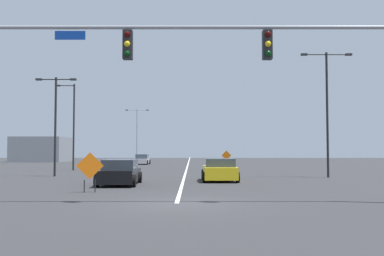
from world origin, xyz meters
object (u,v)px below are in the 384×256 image
at_px(street_lamp_far_left, 56,117).
at_px(street_lamp_near_left, 138,131).
at_px(construction_sign_left_shoulder, 91,168).
at_px(car_silver_approaching, 143,160).
at_px(traffic_signal_assembly, 263,58).
at_px(construction_sign_left_lane, 227,156).
at_px(street_lamp_far_right, 328,104).
at_px(car_yellow_distant, 220,170).
at_px(car_black_mid, 120,173).
at_px(street_lamp_mid_left, 73,123).

xyz_separation_m(street_lamp_far_left, street_lamp_near_left, (0.49, 44.01, 0.99)).
height_order(construction_sign_left_shoulder, car_silver_approaching, construction_sign_left_shoulder).
relative_size(traffic_signal_assembly, construction_sign_left_lane, 8.16).
height_order(street_lamp_far_right, construction_sign_left_shoulder, street_lamp_far_right).
bearing_deg(construction_sign_left_lane, street_lamp_far_right, -76.23).
bearing_deg(car_silver_approaching, street_lamp_far_left, -96.65).
xyz_separation_m(traffic_signal_assembly, car_yellow_distant, (-0.86, 11.54, -4.54)).
height_order(street_lamp_far_left, car_black_mid, street_lamp_far_left).
relative_size(car_black_mid, car_yellow_distant, 1.08).
bearing_deg(car_yellow_distant, traffic_signal_assembly, -85.73).
height_order(street_lamp_far_right, car_silver_approaching, street_lamp_far_right).
bearing_deg(street_lamp_far_right, street_lamp_mid_left, 152.30).
distance_m(street_lamp_mid_left, street_lamp_far_right, 23.46).
bearing_deg(street_lamp_near_left, street_lamp_mid_left, -93.07).
xyz_separation_m(construction_sign_left_shoulder, construction_sign_left_lane, (8.68, 32.93, 0.07)).
relative_size(construction_sign_left_lane, car_black_mid, 0.41).
distance_m(street_lamp_far_left, street_lamp_far_right, 19.48).
height_order(street_lamp_mid_left, car_black_mid, street_lamp_mid_left).
distance_m(street_lamp_far_right, construction_sign_left_shoulder, 18.30).
xyz_separation_m(traffic_signal_assembly, street_lamp_near_left, (-12.01, 60.46, 0.08)).
distance_m(street_lamp_far_left, street_lamp_near_left, 44.03).
bearing_deg(traffic_signal_assembly, street_lamp_near_left, 101.23).
height_order(street_lamp_near_left, car_black_mid, street_lamp_near_left).
xyz_separation_m(street_lamp_far_right, car_black_mid, (-13.42, -6.55, -4.49)).
bearing_deg(street_lamp_mid_left, street_lamp_far_right, -27.70).
bearing_deg(construction_sign_left_shoulder, street_lamp_mid_left, 107.05).
relative_size(traffic_signal_assembly, street_lamp_far_right, 1.73).
distance_m(construction_sign_left_shoulder, car_silver_approaching, 40.06).
bearing_deg(car_yellow_distant, street_lamp_far_left, 157.13).
xyz_separation_m(street_lamp_mid_left, construction_sign_left_lane, (15.39, 11.02, -3.32)).
xyz_separation_m(street_lamp_mid_left, construction_sign_left_shoulder, (6.72, -21.90, -3.39)).
bearing_deg(street_lamp_near_left, street_lamp_far_left, -90.64).
relative_size(street_lamp_near_left, car_black_mid, 1.97).
xyz_separation_m(car_black_mid, car_yellow_distant, (5.65, 2.94, 0.00)).
bearing_deg(car_black_mid, street_lamp_far_left, 127.36).
height_order(traffic_signal_assembly, construction_sign_left_lane, traffic_signal_assembly).
bearing_deg(traffic_signal_assembly, car_silver_approaching, 101.86).
bearing_deg(street_lamp_mid_left, car_yellow_distant, -48.18).
relative_size(construction_sign_left_shoulder, car_yellow_distant, 0.43).
distance_m(traffic_signal_assembly, car_yellow_distant, 12.43).
bearing_deg(car_yellow_distant, street_lamp_near_left, 102.83).
distance_m(street_lamp_mid_left, construction_sign_left_shoulder, 23.16).
xyz_separation_m(construction_sign_left_shoulder, car_black_mid, (0.62, 4.45, -0.44)).
height_order(street_lamp_near_left, car_yellow_distant, street_lamp_near_left).
bearing_deg(car_silver_approaching, car_black_mid, -85.56).
bearing_deg(street_lamp_near_left, car_yellow_distant, -77.17).
height_order(street_lamp_far_right, car_black_mid, street_lamp_far_right).
distance_m(street_lamp_far_left, construction_sign_left_shoulder, 13.79).
bearing_deg(car_silver_approaching, traffic_signal_assembly, -78.14).
relative_size(street_lamp_far_left, car_silver_approaching, 1.59).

